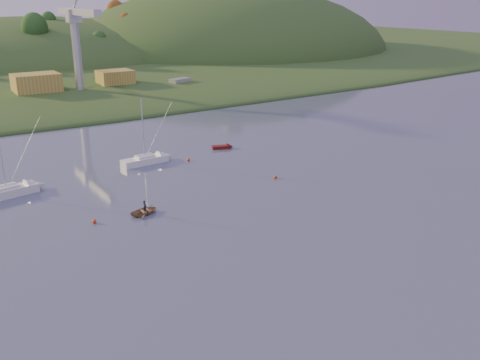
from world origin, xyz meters
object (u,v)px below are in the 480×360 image
red_tender (225,147)px  sailboat_near (6,191)px  sailboat_far (145,159)px  canoe (145,211)px

red_tender → sailboat_near: bearing=-153.3°
sailboat_far → red_tender: 15.63m
sailboat_far → red_tender: bearing=-1.9°
sailboat_far → red_tender: size_ratio=2.65×
canoe → red_tender: red_tender is taller
sailboat_near → canoe: (13.06, -15.81, -0.36)m
red_tender → canoe: bearing=-120.0°
sailboat_near → red_tender: bearing=-4.2°
sailboat_far → sailboat_near: bearing=-175.0°
sailboat_near → canoe: sailboat_near is taller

